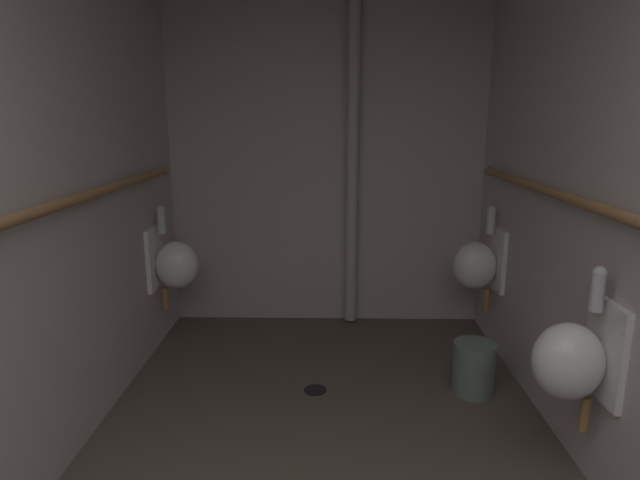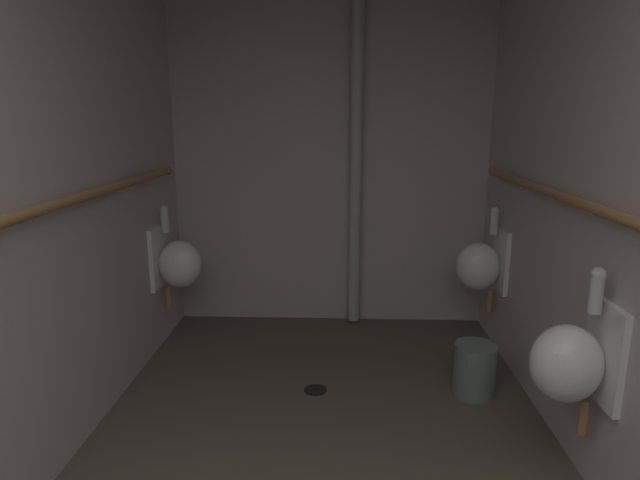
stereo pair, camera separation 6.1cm
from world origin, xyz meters
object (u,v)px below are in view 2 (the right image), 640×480
at_px(floor_drain, 315,390).
at_px(waste_bin, 475,369).
at_px(urinal_right_far, 481,265).
at_px(standpipe_back_wall, 356,158).
at_px(urinal_left_mid, 177,263).
at_px(urinal_right_mid, 572,361).

relative_size(floor_drain, waste_bin, 0.44).
relative_size(urinal_right_far, waste_bin, 2.38).
relative_size(urinal_right_far, floor_drain, 5.39).
height_order(urinal_right_far, standpipe_back_wall, standpipe_back_wall).
xyz_separation_m(urinal_right_far, floor_drain, (-1.13, -0.67, -0.62)).
height_order(urinal_left_mid, standpipe_back_wall, standpipe_back_wall).
distance_m(urinal_left_mid, urinal_right_mid, 2.60).
height_order(urinal_right_mid, waste_bin, urinal_right_mid).
distance_m(urinal_right_far, standpipe_back_wall, 1.21).
height_order(urinal_right_mid, urinal_right_far, same).
bearing_deg(urinal_right_mid, urinal_right_far, 90.00).
relative_size(urinal_left_mid, standpipe_back_wall, 0.29).
height_order(urinal_left_mid, floor_drain, urinal_left_mid).
bearing_deg(urinal_right_mid, standpipe_back_wall, 114.14).
distance_m(urinal_right_far, floor_drain, 1.45).
bearing_deg(urinal_left_mid, floor_drain, -32.40).
distance_m(urinal_right_mid, urinal_right_far, 1.50).
xyz_separation_m(urinal_right_mid, urinal_right_far, (0.00, 1.50, 0.00)).
distance_m(urinal_left_mid, standpipe_back_wall, 1.52).
xyz_separation_m(urinal_left_mid, waste_bin, (1.97, -0.65, -0.46)).
bearing_deg(standpipe_back_wall, waste_bin, -58.03).
distance_m(urinal_left_mid, waste_bin, 2.12).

